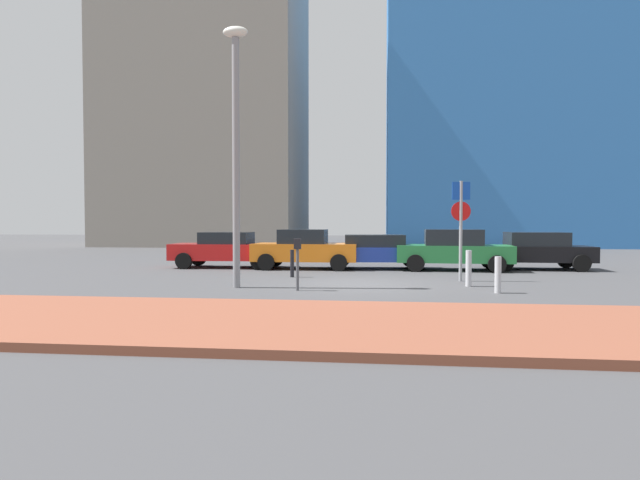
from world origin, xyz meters
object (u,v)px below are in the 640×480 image
object	(u,v)px
parked_car_blue	(375,250)
traffic_bollard_far	(498,275)
parked_car_black	(536,250)
traffic_bollard_mid	(292,263)
parked_car_orange	(305,249)
parked_car_red	(227,249)
traffic_bollard_near	(469,268)
parking_sign_post	(461,218)
street_lamp	(236,135)
parked_car_green	(453,249)
parking_meter	(297,257)

from	to	relation	value
parked_car_blue	traffic_bollard_far	world-z (taller)	parked_car_blue
parked_car_black	traffic_bollard_mid	distance (m)	9.75
parked_car_orange	traffic_bollard_mid	xyz separation A→B (m)	(0.05, -3.22, -0.33)
parked_car_red	parked_car_black	world-z (taller)	parked_car_black
parked_car_orange	traffic_bollard_mid	size ratio (longest dim) A/B	4.47
traffic_bollard_near	parking_sign_post	bearing A→B (deg)	91.30
parked_car_blue	street_lamp	xyz separation A→B (m)	(-3.77, -6.46, 3.50)
parked_car_red	street_lamp	xyz separation A→B (m)	(2.19, -6.38, 3.48)
traffic_bollard_near	parked_car_green	bearing A→B (deg)	87.10
street_lamp	parked_car_green	bearing A→B (deg)	42.79
parked_car_orange	parked_car_black	world-z (taller)	parked_car_orange
parking_sign_post	traffic_bollard_near	distance (m)	1.97
parking_sign_post	parked_car_blue	bearing A→B (deg)	123.22
parked_car_red	traffic_bollard_far	size ratio (longest dim) A/B	4.69
parked_car_black	traffic_bollard_mid	world-z (taller)	parked_car_black
parked_car_blue	parking_meter	size ratio (longest dim) A/B	3.15
parked_car_green	parked_car_red	bearing A→B (deg)	179.07
parking_sign_post	parking_meter	bearing A→B (deg)	-148.71
parking_meter	traffic_bollard_near	size ratio (longest dim) A/B	1.35
parking_meter	traffic_bollard_near	xyz separation A→B (m)	(4.68, 1.48, -0.39)
parked_car_black	parking_meter	xyz separation A→B (m)	(-8.17, -7.38, 0.14)
parking_meter	parking_sign_post	bearing A→B (deg)	31.29
parked_car_black	parking_sign_post	size ratio (longest dim) A/B	1.30
parked_car_orange	traffic_bollard_far	world-z (taller)	parked_car_orange
parking_sign_post	traffic_bollard_far	bearing A→B (deg)	-78.63
street_lamp	traffic_bollard_far	xyz separation A→B (m)	(6.99, -0.35, -3.75)
parking_meter	parked_car_blue	bearing A→B (deg)	74.05
parked_car_red	parked_car_black	bearing A→B (deg)	2.60
parked_car_orange	parked_car_red	bearing A→B (deg)	176.50
parked_car_red	parked_car_green	bearing A→B (deg)	-0.93
traffic_bollard_near	traffic_bollard_mid	bearing A→B (deg)	160.30
parking_meter	parked_car_green	bearing A→B (deg)	53.52
parked_car_orange	street_lamp	bearing A→B (deg)	-99.32
traffic_bollard_near	parked_car_black	bearing A→B (deg)	59.38
parked_car_blue	parked_car_green	xyz separation A→B (m)	(2.97, -0.22, 0.08)
traffic_bollard_mid	parked_car_green	bearing A→B (deg)	29.94
parked_car_black	traffic_bollard_far	distance (m)	7.87
parked_car_red	traffic_bollard_near	distance (m)	10.18
traffic_bollard_mid	traffic_bollard_near	bearing A→B (deg)	-19.70
parking_meter	parked_car_orange	bearing A→B (deg)	96.69
parked_car_red	parking_sign_post	world-z (taller)	parking_sign_post
parked_car_blue	traffic_bollard_mid	size ratio (longest dim) A/B	4.80
parked_car_orange	parking_meter	size ratio (longest dim) A/B	2.94
parked_car_blue	parking_sign_post	size ratio (longest dim) A/B	1.41
parked_car_green	parking_meter	bearing A→B (deg)	-126.48
parked_car_green	parking_sign_post	xyz separation A→B (m)	(-0.29, -3.86, 1.15)
traffic_bollard_mid	parked_car_red	bearing A→B (deg)	133.59
traffic_bollard_far	parked_car_black	bearing A→B (deg)	67.76
parked_car_black	street_lamp	bearing A→B (deg)	-145.18
parked_car_red	traffic_bollard_near	size ratio (longest dim) A/B	4.30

